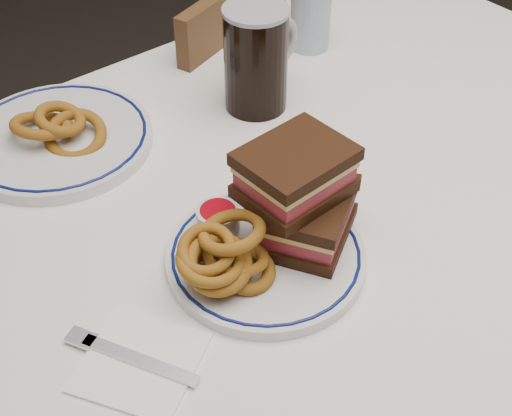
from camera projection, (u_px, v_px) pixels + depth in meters
dining_table at (309, 220)px, 1.10m from camera, size 1.27×0.87×0.75m
chair_far at (206, 132)px, 1.58m from camera, size 0.49×0.49×0.85m
main_plate at (266, 256)px, 0.88m from camera, size 0.25×0.25×0.02m
reuben_sandwich at (302, 195)px, 0.86m from camera, size 0.16×0.15×0.13m
onion_rings_main at (224, 257)px, 0.82m from camera, size 0.12×0.10×0.08m
ketchup_ramekin at (218, 218)px, 0.90m from camera, size 0.06×0.06×0.03m
beer_mug at (257, 57)px, 1.09m from camera, size 0.15×0.10×0.17m
water_glass at (311, 18)px, 1.25m from camera, size 0.07×0.07×0.11m
far_plate at (57, 139)px, 1.06m from camera, size 0.28×0.28×0.02m
onion_rings_far at (59, 127)px, 1.04m from camera, size 0.13×0.13×0.08m
napkin_fork at (138, 361)px, 0.77m from camera, size 0.17×0.17×0.01m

